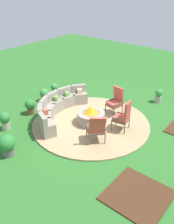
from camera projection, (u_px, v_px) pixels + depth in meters
ground_plane at (91, 124)px, 9.55m from camera, size 24.00×24.00×0.00m
patio_circle at (91, 123)px, 9.54m from camera, size 4.49×4.49×0.06m
mulch_bed_left at (138, 195)px, 6.42m from camera, size 1.55×1.54×0.04m
fire_pit at (91, 116)px, 9.39m from camera, size 1.06×1.06×0.72m
curved_stone_bench at (58, 108)px, 9.88m from camera, size 3.29×1.66×0.81m
lounge_chair_front_left at (96, 128)px, 8.17m from camera, size 0.82×0.83×1.05m
lounge_chair_front_right at (123, 116)px, 8.80m from camera, size 0.63×0.64×1.16m
lounge_chair_back_left at (116, 100)px, 9.89m from camera, size 0.66×0.61×1.14m
potted_plant_0 at (45, 94)px, 11.13m from camera, size 0.41×0.41×0.60m
potted_plant_1 at (54, 89)px, 11.65m from camera, size 0.31×0.31×0.60m
potted_plant_2 at (30, 106)px, 10.07m from camera, size 0.42×0.42×0.65m
potted_plant_3 at (5, 120)px, 9.03m from camera, size 0.40×0.40×0.70m
potted_plant_4 at (159, 95)px, 11.03m from camera, size 0.33×0.33×0.63m
potted_plant_5 at (7, 144)px, 7.70m from camera, size 0.55×0.55×0.75m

